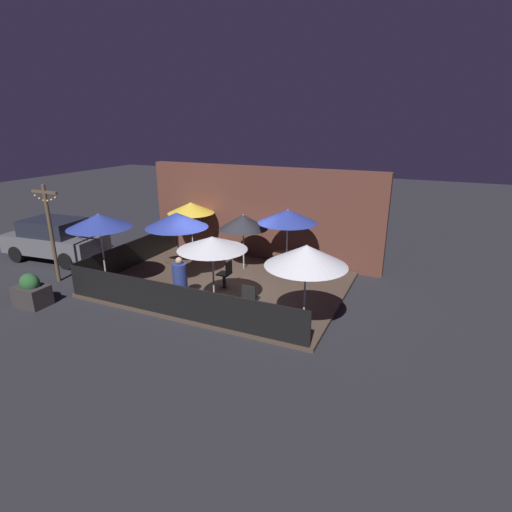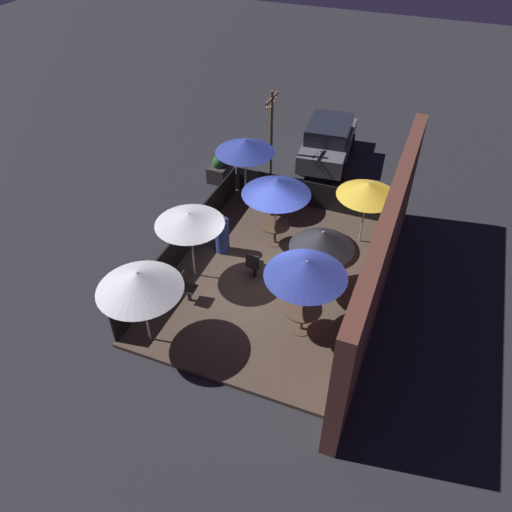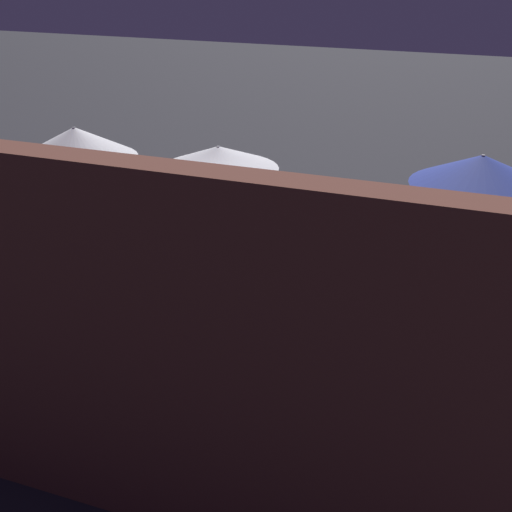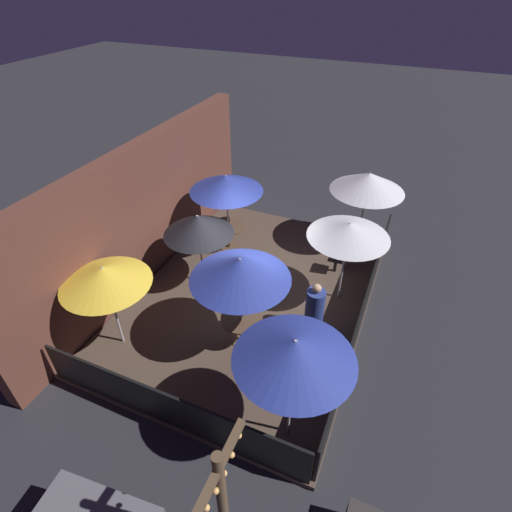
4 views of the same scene
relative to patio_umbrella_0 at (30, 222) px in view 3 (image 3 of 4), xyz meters
name	(u,v)px [view 3 (image 3 of 4)]	position (x,y,z in m)	size (l,w,h in m)	color
ground_plane	(214,349)	(-1.64, -1.48, -2.22)	(60.00, 60.00, 0.00)	#26262B
patio_deck	(214,346)	(-1.64, -1.48, -2.16)	(7.80, 5.59, 0.12)	#47382D
building_wall	(77,341)	(-1.64, 1.54, -0.40)	(9.40, 0.36, 3.63)	brown
fence_front	(280,240)	(-1.64, -4.23, -1.62)	(7.60, 0.05, 0.95)	black
fence_side_left	(509,368)	(-5.50, -1.48, -1.62)	(0.05, 5.39, 0.95)	black
patio_umbrella_0	(30,222)	(0.00, 0.00, 0.00)	(2.00, 2.00, 2.33)	#B2B2B7
patio_umbrella_1	(332,207)	(-3.14, -1.87, -0.03)	(2.05, 2.05, 2.32)	#B2B2B7
patio_umbrella_2	(372,323)	(-4.21, 0.59, -0.19)	(1.83, 1.83, 2.12)	#B2B2B7
patio_umbrella_3	(75,143)	(1.74, -3.47, -0.08)	(2.05, 2.05, 2.28)	#B2B2B7
patio_umbrella_4	(219,158)	(-0.86, -3.52, -0.08)	(1.90, 1.90, 2.20)	#B2B2B7
patio_umbrella_5	(157,269)	(-1.63, -0.04, -0.35)	(1.74, 1.74, 2.01)	#B2B2B7
patio_umbrella_6	(481,170)	(-4.78, -3.54, 0.14)	(1.93, 1.93, 2.46)	#B2B2B7
dining_table_0	(46,332)	(0.00, 0.00, -1.48)	(0.98, 0.98, 0.77)	#4C3828
dining_table_1	(327,312)	(-3.14, -1.87, -1.53)	(0.91, 0.91, 0.71)	#4C3828
patio_chair_0	(207,294)	(-1.37, -1.87, -1.59)	(0.40, 0.40, 0.93)	black
patio_chair_1	(159,245)	(0.13, -3.24, -1.61)	(0.42, 0.42, 0.90)	black
patron_0	(291,260)	(-2.18, -3.23, -1.50)	(0.60, 0.60, 1.35)	navy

